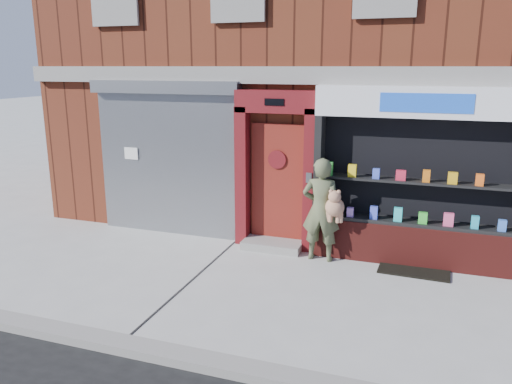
% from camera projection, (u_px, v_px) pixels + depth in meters
% --- Properties ---
extents(ground, '(80.00, 80.00, 0.00)m').
position_uv_depth(ground, '(287.00, 292.00, 7.50)').
color(ground, '#9E9E99').
rests_on(ground, ground).
extents(curb, '(60.00, 0.30, 0.12)m').
position_uv_depth(curb, '(235.00, 368.00, 5.52)').
color(curb, gray).
rests_on(curb, ground).
extents(building, '(12.00, 8.16, 8.00)m').
position_uv_depth(building, '(356.00, 36.00, 12.02)').
color(building, '#552113').
rests_on(building, ground).
extents(shutter_bay, '(3.10, 0.30, 3.04)m').
position_uv_depth(shutter_bay, '(167.00, 149.00, 9.79)').
color(shutter_bay, gray).
rests_on(shutter_bay, ground).
extents(red_door_bay, '(1.52, 0.58, 2.90)m').
position_uv_depth(red_door_bay, '(276.00, 171.00, 9.09)').
color(red_door_bay, '#5D1014').
rests_on(red_door_bay, ground).
extents(pharmacy_bay, '(3.50, 0.41, 3.00)m').
position_uv_depth(pharmacy_bay, '(419.00, 186.00, 8.28)').
color(pharmacy_bay, maroon).
rests_on(pharmacy_bay, ground).
extents(woman, '(0.74, 0.46, 1.81)m').
position_uv_depth(woman, '(322.00, 209.00, 8.56)').
color(woman, '#525A3B').
rests_on(woman, ground).
extents(doormat, '(1.17, 0.84, 0.03)m').
position_uv_depth(doormat, '(414.00, 268.00, 8.36)').
color(doormat, black).
rests_on(doormat, ground).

